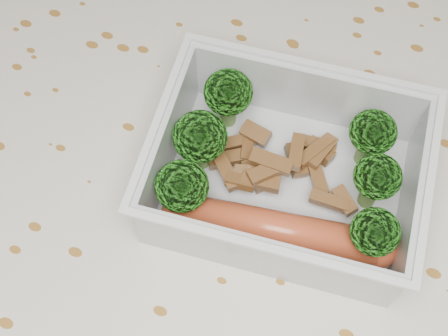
% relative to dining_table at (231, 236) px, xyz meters
% --- Properties ---
extents(dining_table, '(1.40, 0.90, 0.75)m').
position_rel_dining_table_xyz_m(dining_table, '(0.00, 0.00, 0.00)').
color(dining_table, brown).
rests_on(dining_table, ground).
extents(tablecloth, '(1.46, 0.96, 0.19)m').
position_rel_dining_table_xyz_m(tablecloth, '(0.00, 0.00, 0.05)').
color(tablecloth, beige).
rests_on(tablecloth, dining_table).
extents(lunch_container, '(0.18, 0.15, 0.06)m').
position_rel_dining_table_xyz_m(lunch_container, '(0.03, 0.01, 0.11)').
color(lunch_container, silver).
rests_on(lunch_container, tablecloth).
extents(broccoli_florets, '(0.15, 0.11, 0.05)m').
position_rel_dining_table_xyz_m(broccoli_florets, '(0.02, 0.01, 0.13)').
color(broccoli_florets, '#608C3F').
rests_on(broccoli_florets, lunch_container).
extents(meat_pile, '(0.11, 0.06, 0.03)m').
position_rel_dining_table_xyz_m(meat_pile, '(0.02, 0.02, 0.11)').
color(meat_pile, brown).
rests_on(meat_pile, lunch_container).
extents(sausage, '(0.14, 0.05, 0.02)m').
position_rel_dining_table_xyz_m(sausage, '(0.04, -0.02, 0.11)').
color(sausage, '#AC4424').
rests_on(sausage, lunch_container).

